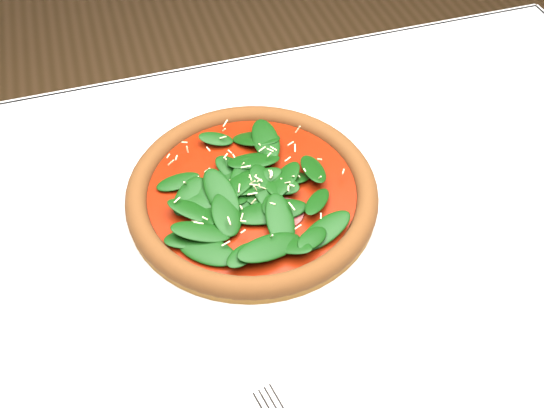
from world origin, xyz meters
name	(u,v)px	position (x,y,z in m)	size (l,w,h in m)	color
dining_table	(304,283)	(0.00, 0.00, 0.65)	(1.21, 0.81, 0.75)	silver
plate	(252,201)	(-0.05, 0.08, 0.76)	(0.38, 0.38, 0.02)	silver
pizza	(252,189)	(-0.05, 0.08, 0.78)	(0.44, 0.44, 0.04)	#9D6C26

